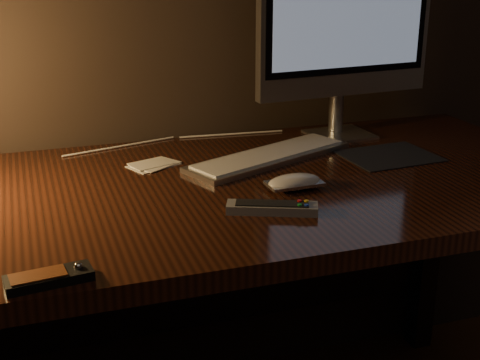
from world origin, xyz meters
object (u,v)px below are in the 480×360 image
object	(u,v)px
mouse	(294,184)
media_remote	(49,278)
keyboard	(269,156)
desk	(217,227)
tv_remote	(272,208)
monitor	(346,21)

from	to	relation	value
mouse	media_remote	distance (m)	0.57
mouse	keyboard	bearing A→B (deg)	81.49
desk	keyboard	bearing A→B (deg)	21.48
media_remote	tv_remote	bearing A→B (deg)	12.92
tv_remote	monitor	bearing A→B (deg)	72.92
desk	mouse	xyz separation A→B (m)	(0.12, -0.15, 0.14)
desk	keyboard	xyz separation A→B (m)	(0.15, 0.06, 0.14)
media_remote	mouse	bearing A→B (deg)	19.69
keyboard	media_remote	bearing A→B (deg)	-161.69
mouse	tv_remote	bearing A→B (deg)	-132.80
keyboard	media_remote	world-z (taller)	media_remote
desk	media_remote	bearing A→B (deg)	-133.49
mouse	media_remote	size ratio (longest dim) A/B	0.86
monitor	mouse	world-z (taller)	monitor
mouse	tv_remote	size ratio (longest dim) A/B	0.66
keyboard	mouse	xyz separation A→B (m)	(-0.02, -0.20, 0.00)
desk	mouse	world-z (taller)	mouse
desk	media_remote	xyz separation A→B (m)	(-0.38, -0.40, 0.14)
desk	media_remote	distance (m)	0.57
monitor	media_remote	xyz separation A→B (m)	(-0.78, -0.59, -0.29)
monitor	tv_remote	distance (m)	0.63
desk	keyboard	distance (m)	0.21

